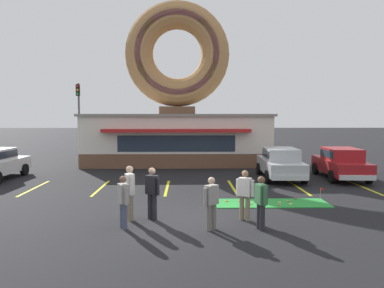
% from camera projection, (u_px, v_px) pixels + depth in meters
% --- Properties ---
extents(ground_plane, '(160.00, 160.00, 0.00)m').
position_uv_depth(ground_plane, '(193.00, 218.00, 12.03)').
color(ground_plane, black).
extents(donut_shop_building, '(12.30, 6.75, 10.96)m').
position_uv_depth(donut_shop_building, '(177.00, 108.00, 25.62)').
color(donut_shop_building, brown).
rests_on(donut_shop_building, ground).
extents(putting_mat, '(4.22, 1.42, 0.03)m').
position_uv_depth(putting_mat, '(271.00, 203.00, 14.01)').
color(putting_mat, green).
rests_on(putting_mat, ground).
extents(mini_donut_near_left, '(0.13, 0.13, 0.04)m').
position_uv_depth(mini_donut_near_left, '(296.00, 199.00, 14.60)').
color(mini_donut_near_left, brown).
rests_on(mini_donut_near_left, putting_mat).
extents(mini_donut_near_right, '(0.13, 0.13, 0.04)m').
position_uv_depth(mini_donut_near_right, '(240.00, 201.00, 14.23)').
color(mini_donut_near_right, '#D17F47').
rests_on(mini_donut_near_right, putting_mat).
extents(mini_donut_mid_left, '(0.13, 0.13, 0.04)m').
position_uv_depth(mini_donut_mid_left, '(291.00, 204.00, 13.75)').
color(mini_donut_mid_left, '#E5C666').
rests_on(mini_donut_mid_left, putting_mat).
extents(mini_donut_mid_centre, '(0.13, 0.13, 0.04)m').
position_uv_depth(mini_donut_mid_centre, '(251.00, 204.00, 13.81)').
color(mini_donut_mid_centre, '#E5C666').
rests_on(mini_donut_mid_centre, putting_mat).
extents(mini_donut_mid_right, '(0.13, 0.13, 0.04)m').
position_uv_depth(mini_donut_mid_right, '(288.00, 201.00, 14.23)').
color(mini_donut_mid_right, '#D17F47').
rests_on(mini_donut_mid_right, putting_mat).
extents(mini_donut_far_left, '(0.13, 0.13, 0.04)m').
position_uv_depth(mini_donut_far_left, '(227.00, 201.00, 14.20)').
color(mini_donut_far_left, '#D17F47').
rests_on(mini_donut_far_left, putting_mat).
extents(mini_donut_far_centre, '(0.13, 0.13, 0.04)m').
position_uv_depth(mini_donut_far_centre, '(279.00, 205.00, 13.65)').
color(mini_donut_far_centre, '#D17F47').
rests_on(mini_donut_far_centre, putting_mat).
extents(mini_donut_far_right, '(0.13, 0.13, 0.04)m').
position_uv_depth(mini_donut_far_right, '(280.00, 202.00, 14.01)').
color(mini_donut_far_right, '#E5C666').
rests_on(mini_donut_far_right, putting_mat).
extents(golf_ball, '(0.04, 0.04, 0.04)m').
position_uv_depth(golf_ball, '(247.00, 200.00, 14.31)').
color(golf_ball, white).
rests_on(golf_ball, putting_mat).
extents(putting_flag_pin, '(0.13, 0.01, 0.55)m').
position_uv_depth(putting_flag_pin, '(321.00, 191.00, 14.07)').
color(putting_flag_pin, silver).
rests_on(putting_flag_pin, putting_mat).
extents(car_red, '(2.16, 4.64, 1.60)m').
position_uv_depth(car_red, '(341.00, 162.00, 19.35)').
color(car_red, maroon).
rests_on(car_red, ground).
extents(car_silver, '(2.12, 4.63, 1.60)m').
position_uv_depth(car_silver, '(280.00, 162.00, 19.30)').
color(car_silver, '#B2B5BA').
rests_on(car_silver, ground).
extents(pedestrian_blue_sweater_man, '(0.49, 0.42, 1.66)m').
position_uv_depth(pedestrian_blue_sweater_man, '(152.00, 191.00, 11.83)').
color(pedestrian_blue_sweater_man, '#232328').
rests_on(pedestrian_blue_sweater_man, ground).
extents(pedestrian_hooded_kid, '(0.39, 0.54, 1.55)m').
position_uv_depth(pedestrian_hooded_kid, '(123.00, 200.00, 10.89)').
color(pedestrian_hooded_kid, '#474C66').
rests_on(pedestrian_hooded_kid, ground).
extents(pedestrian_leather_jacket_man, '(0.53, 0.40, 1.59)m').
position_uv_depth(pedestrian_leather_jacket_man, '(245.00, 193.00, 11.75)').
color(pedestrian_leather_jacket_man, '#7F7056').
rests_on(pedestrian_leather_jacket_man, ground).
extents(pedestrian_clipboard_woman, '(0.33, 0.58, 1.56)m').
position_uv_depth(pedestrian_clipboard_woman, '(261.00, 200.00, 10.77)').
color(pedestrian_clipboard_woman, '#232328').
rests_on(pedestrian_clipboard_woman, ground).
extents(pedestrian_beanie_man, '(0.47, 0.43, 1.54)m').
position_uv_depth(pedestrian_beanie_man, '(211.00, 201.00, 10.76)').
color(pedestrian_beanie_man, slate).
rests_on(pedestrian_beanie_man, ground).
extents(pedestrian_crossing_woman, '(0.36, 0.56, 1.73)m').
position_uv_depth(pedestrian_crossing_woman, '(130.00, 190.00, 11.76)').
color(pedestrian_crossing_woman, '#7F7056').
rests_on(pedestrian_crossing_woman, ground).
extents(trash_bin, '(0.57, 0.57, 0.97)m').
position_uv_depth(trash_bin, '(282.00, 160.00, 23.03)').
color(trash_bin, '#1E662D').
rests_on(trash_bin, ground).
extents(traffic_light_pole, '(0.28, 0.47, 5.80)m').
position_uv_depth(traffic_light_pole, '(79.00, 110.00, 29.90)').
color(traffic_light_pole, '#595B60').
rests_on(traffic_light_pole, ground).
extents(parking_stripe_far_left, '(0.12, 3.60, 0.01)m').
position_uv_depth(parking_stripe_far_left, '(34.00, 188.00, 16.89)').
color(parking_stripe_far_left, yellow).
rests_on(parking_stripe_far_left, ground).
extents(parking_stripe_left, '(0.12, 3.60, 0.01)m').
position_uv_depth(parking_stripe_left, '(101.00, 188.00, 16.94)').
color(parking_stripe_left, yellow).
rests_on(parking_stripe_left, ground).
extents(parking_stripe_mid_left, '(0.12, 3.60, 0.01)m').
position_uv_depth(parking_stripe_mid_left, '(167.00, 188.00, 17.00)').
color(parking_stripe_mid_left, yellow).
rests_on(parking_stripe_mid_left, ground).
extents(parking_stripe_centre, '(0.12, 3.60, 0.01)m').
position_uv_depth(parking_stripe_centre, '(233.00, 188.00, 17.05)').
color(parking_stripe_centre, yellow).
rests_on(parking_stripe_centre, ground).
extents(parking_stripe_mid_right, '(0.12, 3.60, 0.01)m').
position_uv_depth(parking_stripe_mid_right, '(298.00, 187.00, 17.10)').
color(parking_stripe_mid_right, yellow).
rests_on(parking_stripe_mid_right, ground).
extents(parking_stripe_right, '(0.12, 3.60, 0.01)m').
position_uv_depth(parking_stripe_right, '(363.00, 187.00, 17.15)').
color(parking_stripe_right, yellow).
rests_on(parking_stripe_right, ground).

